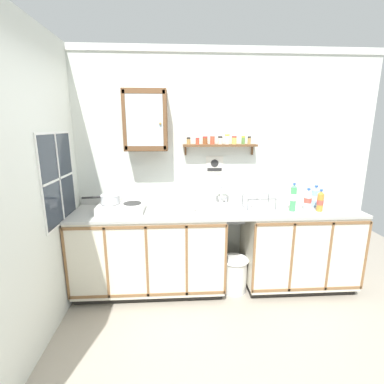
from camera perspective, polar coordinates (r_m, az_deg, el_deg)
floor at (r=3.17m, az=5.74°, el=-22.05°), size 6.14×6.14×0.00m
back_wall at (r=3.29m, az=4.43°, el=4.82°), size 3.74×0.07×2.67m
side_wall_left at (r=2.59m, az=-29.63°, el=0.54°), size 0.05×3.45×2.67m
lower_cabinet_run at (r=3.21m, az=-8.67°, el=-12.09°), size 1.63×0.63×0.92m
lower_cabinet_run_right at (r=3.49m, az=20.85°, el=-10.72°), size 1.23×0.63×0.92m
countertop at (r=3.05m, az=5.15°, el=-3.87°), size 3.10×0.65×0.03m
backsplash at (r=3.32m, az=4.40°, el=-1.43°), size 3.10×0.02×0.08m
sink at (r=3.10m, az=6.22°, el=-3.75°), size 0.50×0.48×0.40m
hot_plate_stove at (r=3.04m, az=-14.32°, el=-3.18°), size 0.48×0.33×0.09m
saucepan at (r=3.06m, az=-16.53°, el=-1.34°), size 0.38×0.20×0.09m
bottle_juice_amber_0 at (r=3.26m, az=24.87°, el=-1.74°), size 0.07×0.07×0.24m
bottle_water_clear_1 at (r=3.23m, az=22.71°, el=-1.55°), size 0.08×0.08×0.25m
bottle_soda_green_2 at (r=3.14m, az=20.11°, el=-1.10°), size 0.06×0.06×0.31m
bottle_water_blue_3 at (r=3.42m, az=24.01°, el=-0.92°), size 0.09×0.09×0.24m
dish_rack at (r=3.17m, az=13.32°, el=-2.66°), size 0.33×0.25×0.17m
mug at (r=3.00m, az=0.01°, el=-2.86°), size 0.09×0.12×0.09m
wall_cabinet at (r=3.08m, az=-9.48°, el=14.28°), size 0.46×0.28×0.63m
spice_shelf at (r=3.17m, az=5.75°, el=9.89°), size 0.83×0.14×0.23m
warning_sign at (r=3.25m, az=4.66°, el=5.44°), size 0.20×0.01×0.21m
window at (r=2.93m, az=-25.83°, el=2.51°), size 0.03×0.72×0.87m
trash_bin at (r=3.31m, az=8.65°, el=-16.28°), size 0.31×0.31×0.39m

